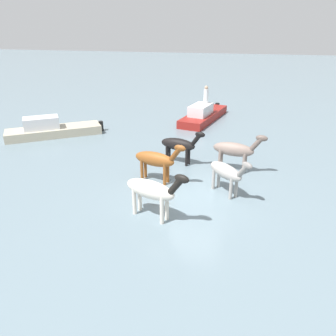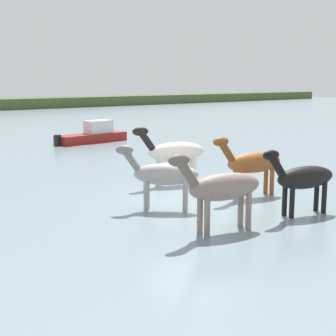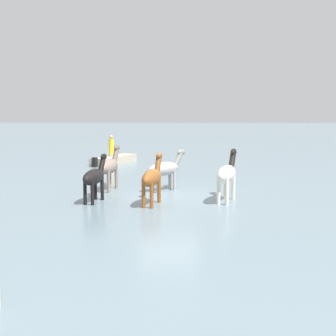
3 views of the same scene
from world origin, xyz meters
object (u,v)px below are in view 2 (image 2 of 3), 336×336
horse_pinto_flank (222,187)px  horse_chestnut_trailing (252,163)px  horse_dark_mare (303,178)px  horse_rear_stallion (163,175)px  horse_mid_herd (174,152)px  boat_launch_far (93,137)px

horse_pinto_flank → horse_chestnut_trailing: bearing=-137.5°
horse_dark_mare → horse_rear_stallion: bearing=-34.6°
horse_chestnut_trailing → horse_rear_stallion: bearing=4.4°
horse_mid_herd → horse_rear_stallion: size_ratio=1.34×
horse_mid_herd → boat_launch_far: size_ratio=0.56×
horse_chestnut_trailing → horse_pinto_flank: bearing=44.4°
horse_chestnut_trailing → horse_dark_mare: bearing=89.3°
horse_pinto_flank → horse_dark_mare: size_ratio=1.07×
horse_dark_mare → horse_chestnut_trailing: bearing=-91.0°
horse_rear_stallion → boat_launch_far: 15.04m
horse_mid_herd → horse_pinto_flank: horse_mid_herd is taller
horse_chestnut_trailing → boat_launch_far: size_ratio=0.54×
horse_mid_herd → horse_chestnut_trailing: horse_mid_herd is taller
horse_mid_herd → horse_rear_stallion: bearing=64.3°
horse_pinto_flank → horse_rear_stallion: 2.39m
horse_rear_stallion → horse_pinto_flank: bearing=129.5°
horse_mid_herd → horse_rear_stallion: 3.32m
horse_dark_mare → boat_launch_far: 16.82m
horse_mid_herd → horse_chestnut_trailing: size_ratio=1.04×
boat_launch_far → horse_mid_herd: bearing=-113.8°
horse_pinto_flank → boat_launch_far: horse_pinto_flank is taller
horse_pinto_flank → horse_dark_mare: (2.63, -0.23, -0.07)m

